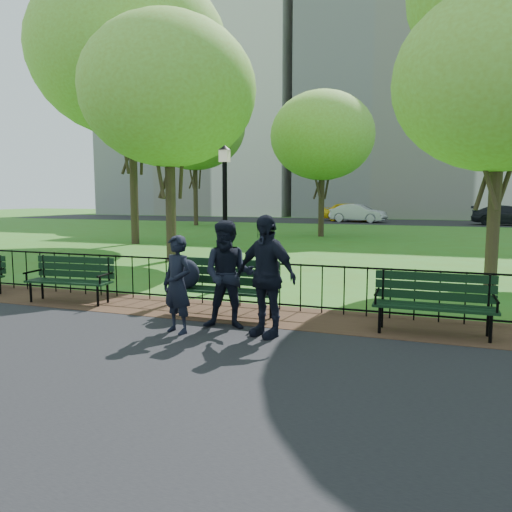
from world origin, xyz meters
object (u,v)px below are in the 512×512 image
(person_right, at_px, (266,276))
(park_bench_left_a, at_px, (72,274))
(sedan_silver, at_px, (358,213))
(tree_near_e, at_px, (502,80))
(taxi, at_px, (351,212))
(park_bench_main, at_px, (207,278))
(tree_far_c, at_px, (322,136))
(park_bench_right_a, at_px, (434,297))
(person_mid, at_px, (228,275))
(person_left, at_px, (177,284))
(tree_mid_w, at_px, (130,53))
(lamppost, at_px, (225,212))
(sedan_dark, at_px, (508,215))
(tree_near_w, at_px, (168,91))
(tree_far_w, at_px, (195,126))

(person_right, bearing_deg, park_bench_left_a, -172.11)
(sedan_silver, bearing_deg, tree_near_e, -154.23)
(taxi, bearing_deg, person_right, -161.92)
(taxi, bearing_deg, sedan_silver, -140.25)
(park_bench_main, xyz_separation_m, tree_far_c, (-1.85, 17.87, 4.50))
(tree_near_e, xyz_separation_m, sedan_silver, (-7.09, 27.36, -4.03))
(park_bench_right_a, distance_m, person_mid, 3.22)
(person_left, bearing_deg, tree_mid_w, 144.58)
(tree_near_e, distance_m, tree_mid_w, 15.48)
(park_bench_main, bearing_deg, tree_far_c, 96.32)
(park_bench_main, bearing_deg, person_mid, -43.17)
(person_right, height_order, sedan_silver, person_right)
(park_bench_left_a, relative_size, sedan_silver, 0.40)
(person_right, bearing_deg, lamppost, 142.48)
(tree_far_c, relative_size, taxi, 1.61)
(person_left, height_order, taxi, taxi)
(tree_far_c, height_order, sedan_dark, tree_far_c)
(lamppost, distance_m, tree_near_e, 7.02)
(park_bench_right_a, height_order, lamppost, lamppost)
(person_left, bearing_deg, tree_near_w, 138.78)
(person_mid, xyz_separation_m, person_right, (0.69, -0.20, 0.05))
(park_bench_main, bearing_deg, tree_near_w, 124.21)
(sedan_dark, bearing_deg, lamppost, 167.78)
(park_bench_main, distance_m, sedan_dark, 33.10)
(tree_far_w, xyz_separation_m, sedan_dark, (21.12, 7.48, -6.26))
(tree_near_w, height_order, tree_far_w, tree_far_w)
(park_bench_main, xyz_separation_m, person_right, (1.38, -0.86, 0.24))
(tree_near_e, relative_size, person_mid, 3.95)
(tree_far_c, relative_size, person_mid, 4.30)
(park_bench_main, relative_size, lamppost, 0.60)
(park_bench_main, distance_m, park_bench_right_a, 3.80)
(tree_mid_w, height_order, sedan_silver, tree_mid_w)
(park_bench_right_a, height_order, person_left, person_left)
(tree_far_w, xyz_separation_m, taxi, (9.57, 9.54, -6.18))
(tree_mid_w, relative_size, taxi, 2.54)
(tree_mid_w, height_order, tree_far_c, tree_mid_w)
(sedan_silver, bearing_deg, tree_far_c, -168.08)
(park_bench_left_a, relative_size, person_left, 1.17)
(park_bench_left_a, relative_size, person_right, 0.96)
(person_left, xyz_separation_m, person_right, (1.34, 0.30, 0.16))
(park_bench_right_a, xyz_separation_m, sedan_dark, (4.89, 31.81, 0.14))
(person_right, distance_m, sedan_dark, 33.60)
(taxi, xyz_separation_m, sedan_dark, (11.55, -2.06, -0.08))
(tree_near_w, xyz_separation_m, taxi, (1.52, 27.47, -4.62))
(sedan_dark, bearing_deg, sedan_silver, 92.80)
(park_bench_right_a, distance_m, taxi, 34.51)
(park_bench_right_a, height_order, tree_far_w, tree_far_w)
(park_bench_right_a, bearing_deg, sedan_silver, 99.82)
(park_bench_left_a, xyz_separation_m, person_left, (3.11, -1.30, 0.21))
(tree_far_w, xyz_separation_m, person_mid, (13.12, -25.12, -6.10))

